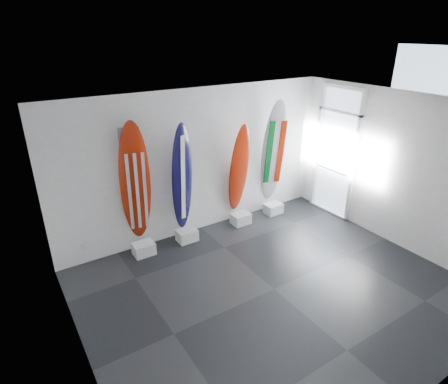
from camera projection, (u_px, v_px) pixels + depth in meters
floor at (274, 289)px, 6.24m from camera, size 6.00×6.00×0.00m
ceiling at (286, 110)px, 5.02m from camera, size 6.00×6.00×0.00m
wall_back at (199, 163)px, 7.55m from camera, size 6.00×0.00×6.00m
wall_front at (443, 303)px, 3.71m from camera, size 6.00×0.00×6.00m
wall_left at (73, 274)px, 4.15m from camera, size 0.00×5.00×5.00m
wall_right at (399, 171)px, 7.11m from camera, size 0.00×5.00×5.00m
display_block_usa at (144, 249)px, 7.15m from camera, size 0.40×0.30×0.24m
surfboard_usa at (135, 184)px, 6.70m from camera, size 0.64×0.59×2.42m
display_block_navy at (187, 235)px, 7.62m from camera, size 0.40×0.30×0.24m
surfboard_navy at (182, 178)px, 7.20m from camera, size 0.53×0.30×2.22m
display_block_swiss at (241, 219)px, 8.29m from camera, size 0.40×0.30×0.24m
surfboard_swiss at (239, 169)px, 7.90m from camera, size 0.47×0.43×2.05m
display_block_italy at (273, 208)px, 8.75m from camera, size 0.40×0.30×0.24m
surfboard_italy at (273, 153)px, 8.28m from camera, size 0.69×0.66×2.46m
wall_outlet at (84, 247)px, 6.79m from camera, size 0.09×0.02×0.13m
glass_door at (335, 154)px, 8.32m from camera, size 0.12×1.16×2.85m
balcony at (367, 180)px, 9.35m from camera, size 2.80×2.20×1.20m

